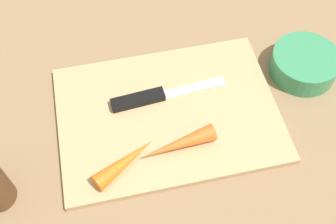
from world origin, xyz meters
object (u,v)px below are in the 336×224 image
object	(u,v)px
knife	(146,98)
carrot_short	(125,162)
cutting_board	(168,114)
carrot_long	(176,145)
small_bowl	(304,64)

from	to	relation	value
knife	carrot_short	bearing A→B (deg)	-119.29
knife	carrot_short	size ratio (longest dim) A/B	1.86
cutting_board	carrot_long	size ratio (longest dim) A/B	3.00
carrot_long	carrot_short	world-z (taller)	same
cutting_board	carrot_short	size ratio (longest dim) A/B	3.33
carrot_short	small_bowl	xyz separation A→B (m)	(0.34, 0.12, -0.01)
small_bowl	knife	bearing A→B (deg)	-177.97
cutting_board	carrot_long	bearing A→B (deg)	-92.74
cutting_board	carrot_long	xyz separation A→B (m)	(-0.00, -0.07, 0.02)
carrot_long	carrot_short	size ratio (longest dim) A/B	1.11
knife	carrot_short	xyz separation A→B (m)	(-0.05, -0.11, 0.01)
carrot_short	cutting_board	bearing A→B (deg)	14.71
cutting_board	carrot_short	xyz separation A→B (m)	(-0.08, -0.08, 0.02)
carrot_short	small_bowl	size ratio (longest dim) A/B	0.93
small_bowl	cutting_board	bearing A→B (deg)	-170.71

